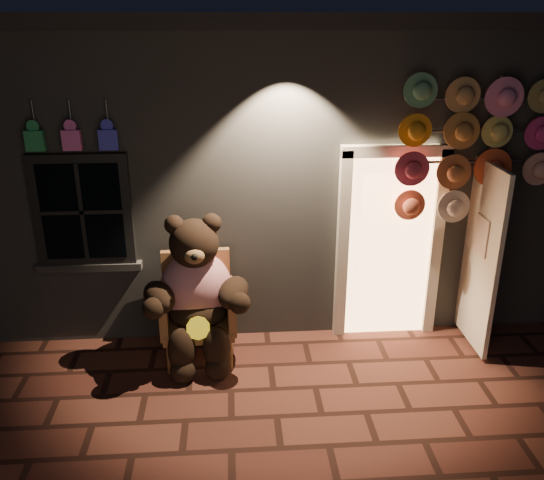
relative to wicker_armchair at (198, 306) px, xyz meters
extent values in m
plane|color=#562C21|center=(0.75, -1.16, -0.55)|extent=(60.00, 60.00, 0.00)
cube|color=slate|center=(0.75, 2.84, 1.10)|extent=(7.00, 5.00, 3.30)
cube|color=black|center=(0.75, 2.84, 2.83)|extent=(7.30, 5.30, 0.16)
cube|color=black|center=(-1.15, 0.30, 1.00)|extent=(1.00, 0.10, 1.20)
cube|color=black|center=(-1.15, 0.27, 1.00)|extent=(0.82, 0.06, 1.02)
cube|color=slate|center=(-1.15, 0.30, 0.37)|extent=(1.10, 0.14, 0.08)
cube|color=#FFB672|center=(2.10, 0.32, 0.50)|extent=(0.92, 0.10, 2.10)
cube|color=beige|center=(1.58, 0.28, 0.50)|extent=(0.12, 0.12, 2.20)
cube|color=beige|center=(2.62, 0.28, 0.50)|extent=(0.12, 0.12, 2.20)
cube|color=beige|center=(2.10, 0.28, 1.58)|extent=(1.16, 0.12, 0.12)
cube|color=beige|center=(3.00, -0.06, 0.50)|extent=(0.05, 0.80, 2.00)
cube|color=#248648|center=(-1.50, 0.22, 1.75)|extent=(0.18, 0.07, 0.20)
cylinder|color=#59595E|center=(-1.50, 0.28, 2.00)|extent=(0.02, 0.02, 0.25)
cube|color=#D658AA|center=(-1.15, 0.22, 1.75)|extent=(0.18, 0.07, 0.20)
cylinder|color=#59595E|center=(-1.15, 0.28, 2.00)|extent=(0.02, 0.02, 0.25)
cube|color=#383AC5|center=(-0.80, 0.22, 1.75)|extent=(0.18, 0.07, 0.20)
cylinder|color=#59595E|center=(-0.80, 0.28, 2.00)|extent=(0.02, 0.02, 0.25)
cube|color=#936239|center=(0.01, -0.09, -0.17)|extent=(0.77, 0.72, 0.10)
cube|color=#936239|center=(-0.01, 0.22, 0.19)|extent=(0.73, 0.13, 0.72)
cube|color=#936239|center=(-0.33, -0.13, 0.04)|extent=(0.12, 0.63, 0.41)
cube|color=#936239|center=(0.35, -0.09, 0.04)|extent=(0.12, 0.63, 0.41)
cylinder|color=#936239|center=(-0.29, -0.40, -0.39)|extent=(0.05, 0.05, 0.33)
cylinder|color=#936239|center=(0.33, -0.36, -0.39)|extent=(0.05, 0.05, 0.33)
cylinder|color=#936239|center=(-0.32, 0.18, -0.39)|extent=(0.05, 0.05, 0.33)
cylinder|color=#936239|center=(0.30, 0.22, -0.39)|extent=(0.05, 0.05, 0.33)
ellipsoid|color=#B01228|center=(0.00, -0.03, 0.24)|extent=(0.78, 0.64, 0.78)
ellipsoid|color=black|center=(0.00, -0.12, 0.01)|extent=(0.64, 0.56, 0.37)
sphere|color=black|center=(0.00, -0.09, 0.75)|extent=(0.53, 0.53, 0.50)
sphere|color=black|center=(-0.18, -0.07, 0.95)|extent=(0.20, 0.20, 0.20)
sphere|color=black|center=(0.19, -0.04, 0.95)|extent=(0.20, 0.20, 0.20)
ellipsoid|color=brown|center=(0.02, -0.32, 0.71)|extent=(0.20, 0.15, 0.16)
ellipsoid|color=black|center=(-0.36, -0.30, 0.27)|extent=(0.46, 0.58, 0.28)
ellipsoid|color=black|center=(0.38, -0.25, 0.27)|extent=(0.42, 0.57, 0.28)
ellipsoid|color=black|center=(-0.15, -0.46, -0.25)|extent=(0.28, 0.28, 0.48)
ellipsoid|color=black|center=(0.20, -0.44, -0.25)|extent=(0.28, 0.28, 0.48)
sphere|color=black|center=(-0.14, -0.52, -0.45)|extent=(0.26, 0.26, 0.26)
sphere|color=black|center=(0.20, -0.50, -0.45)|extent=(0.26, 0.26, 0.26)
cylinder|color=yellow|center=(0.03, -0.45, -0.01)|extent=(0.25, 0.11, 0.23)
cylinder|color=#59595E|center=(3.08, 0.22, 0.88)|extent=(0.04, 0.04, 2.88)
cylinder|color=#59595E|center=(2.76, 0.20, 2.11)|extent=(1.28, 0.03, 0.03)
cylinder|color=#59595E|center=(2.76, 0.20, 1.79)|extent=(1.28, 0.03, 0.03)
cylinder|color=#59595E|center=(2.76, 0.20, 1.47)|extent=(1.28, 0.03, 0.03)
cylinder|color=#589068|center=(2.25, 0.14, 2.16)|extent=(0.36, 0.11, 0.37)
cylinder|color=#B48250|center=(2.68, 0.11, 2.16)|extent=(0.36, 0.11, 0.37)
cylinder|color=pink|center=(3.10, 0.08, 2.16)|extent=(0.36, 0.11, 0.37)
cylinder|color=orange|center=(2.25, 0.11, 1.79)|extent=(0.36, 0.11, 0.37)
cylinder|color=#AE7136|center=(2.68, 0.08, 1.79)|extent=(0.36, 0.11, 0.37)
cylinder|color=#C6BD61|center=(3.10, 0.14, 1.79)|extent=(0.36, 0.11, 0.37)
cylinder|color=#D83482|center=(3.53, 0.11, 1.79)|extent=(0.36, 0.11, 0.37)
cylinder|color=#BF3951|center=(2.25, 0.08, 1.42)|extent=(0.36, 0.11, 0.37)
cylinder|color=#9D5B35|center=(2.68, 0.14, 1.42)|extent=(0.36, 0.11, 0.37)
cylinder|color=#D44C27|center=(3.10, 0.11, 1.42)|extent=(0.36, 0.11, 0.37)
cylinder|color=#DE9C8E|center=(3.53, 0.08, 1.42)|extent=(0.36, 0.11, 0.37)
cylinder|color=#DC6340|center=(2.25, 0.14, 1.04)|extent=(0.36, 0.11, 0.37)
cylinder|color=beige|center=(2.68, 0.11, 1.04)|extent=(0.36, 0.11, 0.37)
camera|label=1|loc=(0.40, -5.46, 2.89)|focal=38.00mm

